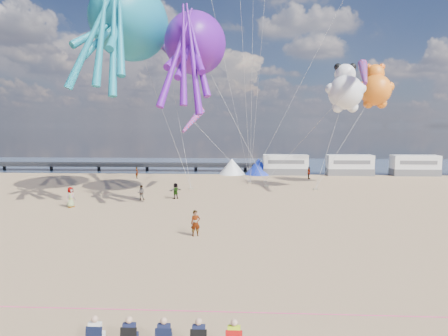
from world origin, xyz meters
The scene contains 28 objects.
ground centered at (0.00, 0.00, 0.00)m, with size 120.00×120.00×0.00m, color tan.
water centered at (0.00, 55.00, 0.02)m, with size 120.00×120.00×0.00m, color #334461.
pier centered at (-28.00, 44.00, 1.00)m, with size 60.00×3.00×0.50m, color black.
motorhome_0 centered at (6.00, 40.00, 1.50)m, with size 6.60×2.50×3.00m, color silver.
motorhome_1 centered at (15.50, 40.00, 1.50)m, with size 6.60×2.50×3.00m, color silver.
motorhome_2 centered at (25.00, 40.00, 1.50)m, with size 6.60×2.50×3.00m, color silver.
tent_white centered at (-2.00, 40.00, 1.20)m, with size 4.00×4.00×2.40m, color white.
tent_blue centered at (2.00, 40.00, 1.20)m, with size 4.00×4.00×2.40m, color #1933CC.
spectator_row centered at (-2.60, -8.01, 0.65)m, with size 6.10×0.90×1.30m, color black, non-canonical shape.
rope_line centered at (0.00, -5.00, 0.02)m, with size 0.03×0.03×34.00m, color #F2338C.
standing_person centered at (-3.32, 5.80, 0.87)m, with size 0.63×0.41×1.73m, color tan.
beachgoer_0 centered at (-15.68, 14.60, 0.92)m, with size 0.67×0.44×1.84m, color #7F6659.
beachgoer_1 centered at (-10.26, 18.31, 0.74)m, with size 0.72×0.47×1.48m, color #7F6659.
beachgoer_3 centered at (8.75, 35.12, 0.86)m, with size 1.11×0.64×1.71m, color #7F6659.
beachgoer_4 centered at (-7.00, 19.28, 0.80)m, with size 0.93×0.39×1.59m, color #7F6659.
beachgoer_5 centered at (-15.08, 34.52, 0.80)m, with size 1.48×0.47×1.60m, color #7F6659.
sandbag_a centered at (-6.23, 25.29, 0.11)m, with size 0.50×0.35×0.22m, color gray.
sandbag_b centered at (2.56, 27.80, 0.11)m, with size 0.50×0.35×0.22m, color gray.
sandbag_c centered at (7.99, 25.56, 0.11)m, with size 0.50×0.35×0.22m, color gray.
sandbag_d centered at (2.54, 31.30, 0.11)m, with size 0.50×0.35×0.22m, color gray.
sandbag_e centered at (0.64, 30.39, 0.11)m, with size 0.50×0.35×0.22m, color gray.
kite_octopus_teal centered at (-11.95, 21.76, 17.86)m, with size 5.37×12.54×14.33m, color teal, non-canonical shape.
kite_octopus_purple centered at (-5.07, 20.79, 15.44)m, with size 4.77×11.13×12.72m, color #5D119C, non-canonical shape.
kite_panda centered at (10.93, 25.08, 10.95)m, with size 4.56×4.29×6.43m, color white, non-canonical shape.
kite_teddy_orange centered at (15.37, 28.96, 11.52)m, with size 4.46×4.20×6.30m, color orange, non-canonical shape.
windsock_left centered at (-9.37, 27.45, 16.24)m, with size 1.10×7.68×7.68m, color red, non-canonical shape.
windsock_mid centered at (11.67, 21.08, 12.50)m, with size 1.00×6.08×6.08m, color red, non-canonical shape.
windsock_right centered at (-6.00, 25.10, 7.87)m, with size 0.90×5.09×5.09m, color red, non-canonical shape.
Camera 1 is at (-0.10, -19.91, 7.26)m, focal length 32.00 mm.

